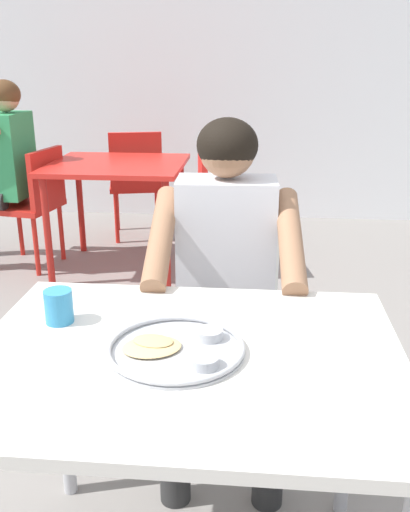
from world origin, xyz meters
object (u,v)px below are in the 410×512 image
(diner_foreground, at_px, (225,266))
(chair_red_right, at_px, (218,201))
(chair_red_left, at_px, (34,199))
(table_background_red, at_px, (117,177))
(chair_foreground, at_px, (226,303))
(chair_red_far, at_px, (136,178))
(drinking_cup, at_px, (59,305))
(table_foreground, at_px, (189,383))
(thali_tray, at_px, (177,348))

(diner_foreground, distance_m, chair_red_right, 1.79)
(diner_foreground, bearing_deg, chair_red_left, 127.93)
(table_background_red, distance_m, chair_red_left, 0.60)
(chair_foreground, distance_m, chair_red_far, 2.38)
(chair_red_left, bearing_deg, chair_red_far, 50.40)
(drinking_cup, height_order, chair_red_far, chair_red_far)
(chair_foreground, bearing_deg, diner_foreground, -88.28)
(table_foreground, height_order, chair_red_far, chair_red_far)
(chair_foreground, bearing_deg, table_foreground, -92.79)
(table_foreground, distance_m, chair_foreground, 0.88)
(table_foreground, height_order, chair_red_right, chair_red_right)
(table_foreground, bearing_deg, drinking_cup, 159.87)
(table_background_red, bearing_deg, chair_red_right, -0.89)
(drinking_cup, relative_size, chair_red_right, 0.10)
(diner_foreground, relative_size, table_background_red, 1.39)
(chair_foreground, distance_m, chair_red_right, 1.56)
(chair_red_left, xyz_separation_m, chair_red_far, (0.56, 0.67, 0.01))
(chair_red_right, relative_size, chair_red_far, 1.00)
(chair_red_right, bearing_deg, chair_red_far, 134.90)
(table_foreground, height_order, thali_tray, thali_tray)
(table_foreground, bearing_deg, table_background_red, 107.42)
(table_background_red, height_order, chair_red_left, chair_red_left)
(thali_tray, bearing_deg, chair_red_left, 118.38)
(diner_foreground, bearing_deg, chair_red_far, 108.70)
(drinking_cup, xyz_separation_m, chair_red_far, (-0.43, 2.97, -0.30))
(table_foreground, distance_m, diner_foreground, 0.65)
(table_foreground, xyz_separation_m, drinking_cup, (-0.35, 0.13, 0.13))
(diner_foreground, xyz_separation_m, chair_red_right, (-0.15, 1.77, -0.22))
(chair_foreground, bearing_deg, chair_red_right, 95.26)
(chair_foreground, height_order, chair_red_left, chair_red_left)
(table_foreground, distance_m, drinking_cup, 0.40)
(diner_foreground, bearing_deg, chair_red_right, 94.82)
(chair_red_right, height_order, chair_red_far, same)
(chair_red_right, distance_m, chair_red_far, 0.96)
(table_background_red, bearing_deg, diner_foreground, -65.56)
(table_foreground, bearing_deg, thali_tray, -173.80)
(chair_red_left, bearing_deg, table_background_red, 0.03)
(table_background_red, bearing_deg, thali_tray, -73.19)
(thali_tray, relative_size, chair_red_far, 0.38)
(drinking_cup, xyz_separation_m, chair_red_left, (-0.99, 2.29, -0.31))
(thali_tray, height_order, chair_red_right, chair_red_right)
(drinking_cup, height_order, chair_red_left, drinking_cup)
(diner_foreground, height_order, chair_red_left, diner_foreground)
(chair_red_far, bearing_deg, chair_red_right, -45.10)
(thali_tray, bearing_deg, chair_red_right, 91.75)
(drinking_cup, xyz_separation_m, chair_red_right, (0.25, 2.28, -0.29))
(thali_tray, bearing_deg, diner_foreground, 83.34)
(table_foreground, distance_m, chair_red_right, 2.42)
(diner_foreground, distance_m, chair_red_far, 2.60)
(table_background_red, height_order, chair_red_right, chair_red_right)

